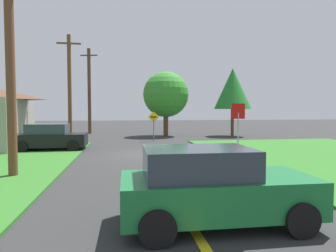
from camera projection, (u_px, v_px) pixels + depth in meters
The scene contains 11 objects.
ground_plane at pixel (148, 154), 16.03m from camera, with size 120.00×120.00×0.00m, color #2E2E2E.
lane_stripe_center at pixel (173, 196), 8.14m from camera, with size 0.20×14.00×0.01m, color yellow.
stop_sign at pixel (238, 119), 14.92m from camera, with size 0.78×0.20×2.78m.
car_behind_on_main_road at pixel (212, 186), 6.06m from camera, with size 4.02×2.02×1.62m.
parked_car_near_building at pixel (50, 137), 17.50m from camera, with size 4.11×2.10×1.62m.
utility_pole_near at pixel (10, 70), 10.23m from camera, with size 1.79×0.48×7.43m.
utility_pole_mid at pixel (70, 87), 22.33m from camera, with size 1.80×0.29×8.23m.
utility_pole_far at pixel (89, 91), 30.60m from camera, with size 1.79×0.47×8.96m.
direction_sign at pixel (154, 123), 22.92m from camera, with size 0.91×0.08×2.37m.
oak_tree_left at pixel (233, 89), 27.50m from camera, with size 3.51×3.51×6.46m.
pine_tree_center at pixel (166, 95), 27.75m from camera, with size 4.35×4.35×6.16m.
Camera 1 is at (-1.41, -15.91, 2.37)m, focal length 31.02 mm.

